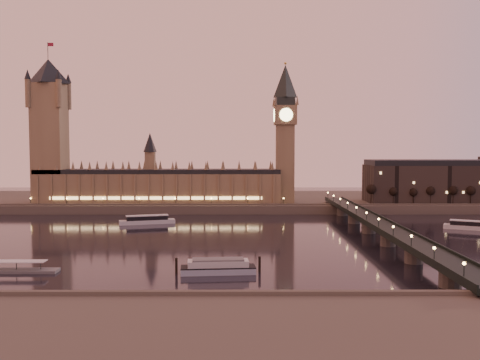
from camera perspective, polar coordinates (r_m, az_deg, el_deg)
The scene contains 17 objects.
ground at distance 279.75m, azimuth -4.20°, elevation -6.31°, with size 700.00×700.00×0.00m, color black.
far_embankment at distance 442.30m, azimuth 1.20°, elevation -2.25°, with size 560.00×130.00×6.00m, color #423D35.
palace_of_westminster at distance 401.22m, azimuth -8.71°, elevation -0.21°, with size 180.00×26.62×52.00m.
victoria_tower at distance 420.15m, azimuth -19.66°, elevation 5.81°, with size 31.68×31.68×118.00m.
big_ben at distance 397.65m, azimuth 4.84°, elevation 5.88°, with size 17.68×17.68×104.00m.
westminster_bridge at distance 287.30m, azimuth 14.42°, elevation -5.04°, with size 13.20×260.00×15.30m.
city_block at distance 442.78m, azimuth 23.18°, elevation -0.04°, with size 155.00×45.00×34.00m.
bare_tree_0 at distance 397.24m, azimuth 13.97°, elevation -1.22°, with size 6.20×6.20×12.61m.
bare_tree_1 at distance 400.97m, azimuth 15.96°, elevation -1.21°, with size 6.20×6.20×12.61m.
bare_tree_2 at distance 405.16m, azimuth 17.90°, elevation -1.20°, with size 6.20×6.20×12.61m.
bare_tree_3 at distance 409.81m, azimuth 19.80°, elevation -1.19°, with size 6.20×6.20×12.61m.
bare_tree_4 at distance 414.90m, azimuth 21.66°, elevation -1.17°, with size 6.20×6.20×12.61m.
bare_tree_5 at distance 420.42m, azimuth 23.47°, elevation -1.15°, with size 6.20×6.20×12.61m.
cruise_boat_a at distance 337.98m, azimuth -9.87°, elevation -4.22°, with size 34.78×16.38×5.45m.
cruise_boat_b at distance 337.94m, azimuth 23.30°, elevation -4.48°, with size 28.61×18.60×5.23m.
moored_barge at distance 205.35m, azimuth -2.35°, elevation -9.23°, with size 32.61×10.25×6.00m.
pontoon_pier at distance 225.81m, azimuth -23.67°, elevation -8.72°, with size 39.09×6.52×10.42m.
Camera 1 is at (19.68, -274.86, 48.18)m, focal length 40.00 mm.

